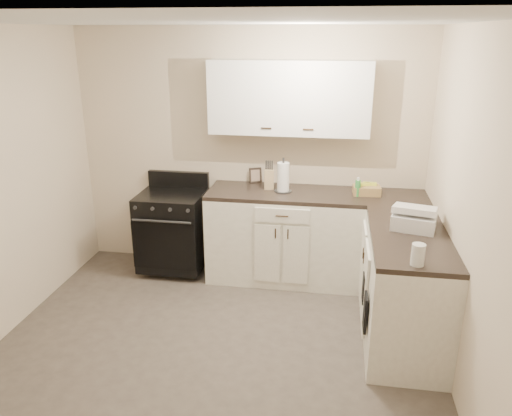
% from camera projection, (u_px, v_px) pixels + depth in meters
% --- Properties ---
extents(floor, '(3.60, 3.60, 0.00)m').
position_uv_depth(floor, '(210.00, 360.00, 3.93)').
color(floor, '#473F38').
rests_on(floor, ground).
extents(ceiling, '(3.60, 3.60, 0.00)m').
position_uv_depth(ceiling, '(198.00, 21.00, 3.09)').
color(ceiling, white).
rests_on(ceiling, wall_back).
extents(wall_back, '(3.60, 0.00, 3.60)m').
position_uv_depth(wall_back, '(249.00, 153.00, 5.18)').
color(wall_back, beige).
rests_on(wall_back, ground).
extents(wall_right, '(0.00, 3.60, 3.60)m').
position_uv_depth(wall_right, '(473.00, 225.00, 3.24)').
color(wall_right, beige).
rests_on(wall_right, ground).
extents(wall_front, '(3.60, 0.00, 3.60)m').
position_uv_depth(wall_front, '(80.00, 374.00, 1.83)').
color(wall_front, beige).
rests_on(wall_front, ground).
extents(base_cabinets_back, '(1.55, 0.60, 0.90)m').
position_uv_depth(base_cabinets_back, '(285.00, 237.00, 5.11)').
color(base_cabinets_back, white).
rests_on(base_cabinets_back, floor).
extents(base_cabinets_right, '(0.60, 1.90, 0.90)m').
position_uv_depth(base_cabinets_right, '(400.00, 273.00, 4.34)').
color(base_cabinets_right, white).
rests_on(base_cabinets_right, floor).
extents(countertop_back, '(1.55, 0.60, 0.04)m').
position_uv_depth(countertop_back, '(286.00, 194.00, 4.95)').
color(countertop_back, black).
rests_on(countertop_back, base_cabinets_back).
extents(countertop_right, '(0.60, 1.90, 0.04)m').
position_uv_depth(countertop_right, '(405.00, 223.00, 4.19)').
color(countertop_right, black).
rests_on(countertop_right, base_cabinets_right).
extents(upper_cabinets, '(1.55, 0.30, 0.70)m').
position_uv_depth(upper_cabinets, '(289.00, 98.00, 4.78)').
color(upper_cabinets, white).
rests_on(upper_cabinets, wall_back).
extents(stove, '(0.66, 0.57, 0.80)m').
position_uv_depth(stove, '(173.00, 230.00, 5.26)').
color(stove, black).
rests_on(stove, floor).
extents(knife_block, '(0.10, 0.10, 0.20)m').
position_uv_depth(knife_block, '(269.00, 179.00, 5.01)').
color(knife_block, tan).
rests_on(knife_block, countertop_back).
extents(paper_towel, '(0.14, 0.14, 0.29)m').
position_uv_depth(paper_towel, '(283.00, 177.00, 4.90)').
color(paper_towel, white).
rests_on(paper_towel, countertop_back).
extents(soap_bottle, '(0.06, 0.06, 0.16)m').
position_uv_depth(soap_bottle, '(358.00, 188.00, 4.79)').
color(soap_bottle, green).
rests_on(soap_bottle, countertop_back).
extents(picture_frame, '(0.13, 0.09, 0.16)m').
position_uv_depth(picture_frame, '(255.00, 175.00, 5.21)').
color(picture_frame, black).
rests_on(picture_frame, countertop_back).
extents(wicker_basket, '(0.27, 0.19, 0.09)m').
position_uv_depth(wicker_basket, '(367.00, 190.00, 4.85)').
color(wicker_basket, '#A7824F').
rests_on(wicker_basket, countertop_right).
extents(countertop_grill, '(0.40, 0.38, 0.12)m').
position_uv_depth(countertop_grill, '(414.00, 220.00, 4.02)').
color(countertop_grill, white).
rests_on(countertop_grill, countertop_right).
extents(glass_jar, '(0.11, 0.11, 0.15)m').
position_uv_depth(glass_jar, '(418.00, 255.00, 3.37)').
color(glass_jar, silver).
rests_on(glass_jar, countertop_right).
extents(oven_mitt_near, '(0.02, 0.17, 0.29)m').
position_uv_depth(oven_mitt_near, '(365.00, 312.00, 3.79)').
color(oven_mitt_near, black).
rests_on(oven_mitt_near, base_cabinets_right).
extents(oven_mitt_far, '(0.02, 0.14, 0.24)m').
position_uv_depth(oven_mitt_far, '(364.00, 288.00, 4.08)').
color(oven_mitt_far, black).
rests_on(oven_mitt_far, base_cabinets_right).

